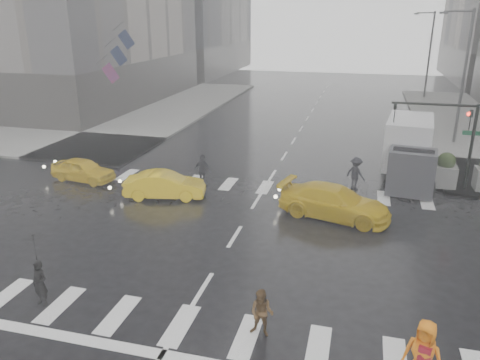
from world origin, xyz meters
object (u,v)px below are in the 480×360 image
(pedestrian_orange, at_px, (423,356))
(pedestrian_brown, at_px, (262,313))
(box_truck, at_px, (409,149))
(traffic_signal_pole, at_px, (452,129))
(taxi_front, at_px, (83,170))
(taxi_mid, at_px, (165,185))

(pedestrian_orange, bearing_deg, pedestrian_brown, -171.00)
(pedestrian_brown, relative_size, box_truck, 0.23)
(pedestrian_brown, bearing_deg, traffic_signal_pole, 69.77)
(pedestrian_orange, xyz_separation_m, box_truck, (0.73, 15.88, 0.80))
(taxi_front, distance_m, taxi_mid, 5.45)
(pedestrian_brown, xyz_separation_m, taxi_front, (-12.19, 10.34, -0.10))
(traffic_signal_pole, height_order, taxi_front, traffic_signal_pole)
(traffic_signal_pole, relative_size, taxi_front, 1.25)
(taxi_front, height_order, box_truck, box_truck)
(pedestrian_brown, relative_size, taxi_mid, 0.36)
(pedestrian_brown, height_order, pedestrian_orange, pedestrian_orange)
(taxi_mid, distance_m, box_truck, 13.08)
(pedestrian_brown, bearing_deg, taxi_mid, 132.37)
(traffic_signal_pole, height_order, pedestrian_brown, traffic_signal_pole)
(traffic_signal_pole, distance_m, taxi_mid, 14.51)
(taxi_front, xyz_separation_m, box_truck, (17.02, 4.53, 1.13))
(taxi_mid, bearing_deg, pedestrian_brown, -155.74)
(traffic_signal_pole, distance_m, pedestrian_brown, 15.51)
(traffic_signal_pole, bearing_deg, taxi_mid, -160.91)
(pedestrian_orange, xyz_separation_m, taxi_front, (-16.29, 11.34, -0.33))
(box_truck, bearing_deg, taxi_front, -158.53)
(pedestrian_brown, xyz_separation_m, box_truck, (4.83, 14.87, 1.03))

